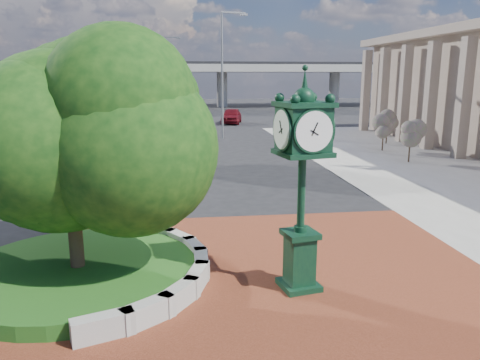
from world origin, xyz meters
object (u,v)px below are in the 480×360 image
object	(u,v)px
street_lamp_near	(225,66)
street_lamp_far	(165,75)
parked_car	(231,116)
post_clock	(302,174)

from	to	relation	value
street_lamp_near	street_lamp_far	bearing A→B (deg)	116.48
parked_car	street_lamp_near	size ratio (longest dim) A/B	0.49
post_clock	street_lamp_near	size ratio (longest dim) A/B	0.52
post_clock	street_lamp_near	distance (m)	29.33
post_clock	parked_car	xyz separation A→B (m)	(2.84, 41.88, -2.10)
street_lamp_near	post_clock	bearing A→B (deg)	-91.85
street_lamp_far	post_clock	bearing A→B (deg)	-83.78
post_clock	street_lamp_far	world-z (taller)	street_lamp_far
post_clock	parked_car	distance (m)	42.03
street_lamp_near	street_lamp_far	size ratio (longest dim) A/B	1.13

